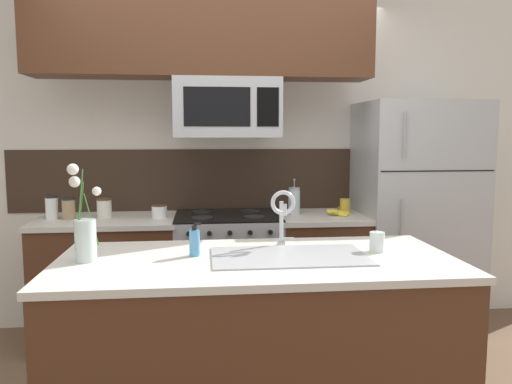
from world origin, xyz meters
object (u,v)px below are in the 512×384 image
object	(u,v)px
storage_jar_medium	(69,209)
flower_vase	(85,235)
refrigerator	(414,217)
storage_jar_squat	(159,211)
french_press	(294,201)
storage_jar_tall	(52,207)
drinking_glass	(377,242)
storage_jar_short	(104,208)
stove_range	(228,276)
banana_bunch	(339,213)
sink_faucet	(283,210)
dish_soap_bottle	(195,242)
microwave	(227,108)
coffee_tin	(345,206)

from	to	relation	value
storage_jar_medium	flower_vase	distance (m)	1.29
refrigerator	storage_jar_squat	size ratio (longest dim) A/B	16.11
flower_vase	french_press	bearing A→B (deg)	46.22
refrigerator	flower_vase	world-z (taller)	refrigerator
storage_jar_tall	storage_jar_squat	bearing A→B (deg)	-3.28
drinking_glass	flower_vase	size ratio (longest dim) A/B	0.22
storage_jar_short	storage_jar_squat	size ratio (longest dim) A/B	1.31
flower_vase	stove_range	bearing A→B (deg)	59.29
french_press	flower_vase	bearing A→B (deg)	-133.78
banana_bunch	flower_vase	bearing A→B (deg)	-142.94
storage_jar_medium	sink_faucet	world-z (taller)	sink_faucet
french_press	storage_jar_short	bearing A→B (deg)	-178.77
storage_jar_squat	stove_range	bearing A→B (deg)	3.63
refrigerator	dish_soap_bottle	world-z (taller)	refrigerator
storage_jar_tall	flower_vase	world-z (taller)	flower_vase
microwave	dish_soap_bottle	bearing A→B (deg)	-100.76
stove_range	storage_jar_squat	distance (m)	0.70
storage_jar_medium	storage_jar_short	size ratio (longest dim) A/B	1.08
storage_jar_short	refrigerator	bearing A→B (deg)	-0.25
microwave	storage_jar_medium	xyz separation A→B (m)	(-1.12, 0.01, -0.70)
storage_jar_squat	banana_bunch	size ratio (longest dim) A/B	0.57
stove_range	coffee_tin	world-z (taller)	coffee_tin
storage_jar_tall	stove_range	bearing A→B (deg)	-0.56
microwave	drinking_glass	bearing A→B (deg)	-59.02
refrigerator	banana_bunch	size ratio (longest dim) A/B	9.15
stove_range	coffee_tin	size ratio (longest dim) A/B	8.45
microwave	drinking_glass	world-z (taller)	microwave
refrigerator	storage_jar_squat	bearing A→B (deg)	-178.48
refrigerator	storage_jar_medium	size ratio (longest dim) A/B	11.44
dish_soap_bottle	storage_jar_tall	bearing A→B (deg)	130.58
storage_jar_squat	flower_vase	size ratio (longest dim) A/B	0.23
banana_bunch	dish_soap_bottle	world-z (taller)	dish_soap_bottle
french_press	storage_jar_medium	bearing A→B (deg)	-177.68
refrigerator	storage_jar_medium	bearing A→B (deg)	-179.42
french_press	drinking_glass	world-z (taller)	french_press
storage_jar_medium	drinking_glass	world-z (taller)	storage_jar_medium
refrigerator	flower_vase	size ratio (longest dim) A/B	3.75
stove_range	banana_bunch	size ratio (longest dim) A/B	4.87
stove_range	storage_jar_tall	xyz separation A→B (m)	(-1.24, 0.01, 0.53)
microwave	banana_bunch	size ratio (longest dim) A/B	3.90
storage_jar_tall	drinking_glass	bearing A→B (deg)	-31.78
sink_faucet	stove_range	bearing A→B (deg)	103.24
storage_jar_medium	sink_faucet	xyz separation A→B (m)	(1.36, -1.03, 0.12)
microwave	dish_soap_bottle	xyz separation A→B (m)	(-0.22, -1.16, -0.71)
banana_bunch	drinking_glass	bearing A→B (deg)	-95.82
storage_jar_short	coffee_tin	size ratio (longest dim) A/B	1.29
stove_range	sink_faucet	size ratio (longest dim) A/B	3.04
banana_bunch	storage_jar_tall	bearing A→B (deg)	178.00
storage_jar_tall	storage_jar_medium	distance (m)	0.12
sink_faucet	storage_jar_squat	bearing A→B (deg)	126.15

